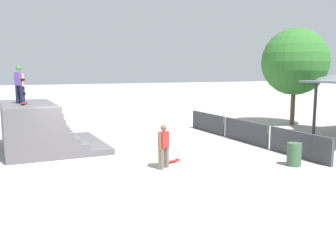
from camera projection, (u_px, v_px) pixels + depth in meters
The scene contains 9 objects.
ground_plane at pixel (76, 164), 14.00m from camera, with size 160.00×160.00×0.00m, color #ADA8A0.
quarter_pipe_ramp at pixel (38, 130), 16.35m from camera, with size 4.73×4.17×2.08m.
skater_on_deck at pixel (19, 82), 15.70m from camera, with size 0.67×0.44×1.61m.
skateboard_on_deck at pixel (24, 103), 15.39m from camera, with size 0.86×0.37×0.09m.
bystander_walking at pixel (164, 144), 13.27m from camera, with size 0.44×0.58×1.58m.
skateboard_on_ground at pixel (172, 161), 14.21m from camera, with size 0.40×0.78×0.09m.
barrier_fence at pixel (245, 132), 18.14m from camera, with size 10.38×0.12×1.05m.
tree_far_back at pixel (295, 62), 23.47m from camera, with size 4.16×4.16×6.08m.
trash_bin at pixel (294, 154), 13.71m from camera, with size 0.52×0.52×0.85m, color #385B3D.
Camera 1 is at (13.81, -2.65, 3.49)m, focal length 40.00 mm.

